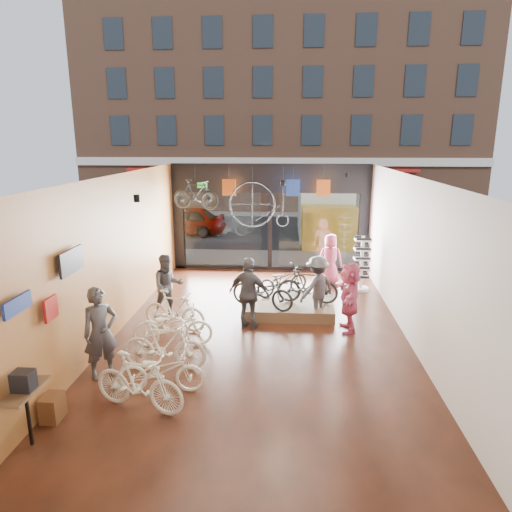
# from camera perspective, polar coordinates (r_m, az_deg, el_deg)

# --- Properties ---
(ground_plane) EXTENTS (7.00, 12.00, 0.04)m
(ground_plane) POSITION_cam_1_polar(r_m,az_deg,el_deg) (11.16, 0.48, -10.11)
(ground_plane) COLOR black
(ground_plane) RESTS_ON ground
(ceiling) EXTENTS (7.00, 12.00, 0.04)m
(ceiling) POSITION_cam_1_polar(r_m,az_deg,el_deg) (10.20, 0.52, 9.96)
(ceiling) COLOR black
(ceiling) RESTS_ON ground
(wall_left) EXTENTS (0.04, 12.00, 3.80)m
(wall_left) POSITION_cam_1_polar(r_m,az_deg,el_deg) (11.28, -17.65, -0.19)
(wall_left) COLOR #A5732E
(wall_left) RESTS_ON ground
(wall_right) EXTENTS (0.04, 12.00, 3.80)m
(wall_right) POSITION_cam_1_polar(r_m,az_deg,el_deg) (10.89, 19.32, -0.83)
(wall_right) COLOR beige
(wall_right) RESTS_ON ground
(wall_back) EXTENTS (7.00, 0.04, 3.80)m
(wall_back) POSITION_cam_1_polar(r_m,az_deg,el_deg) (4.96, -3.95, -18.49)
(wall_back) COLOR beige
(wall_back) RESTS_ON ground
(storefront) EXTENTS (7.00, 0.26, 3.80)m
(storefront) POSITION_cam_1_polar(r_m,az_deg,el_deg) (16.38, 1.78, 4.81)
(storefront) COLOR black
(storefront) RESTS_ON ground
(exit_sign) EXTENTS (0.35, 0.06, 0.18)m
(exit_sign) POSITION_cam_1_polar(r_m,az_deg,el_deg) (16.38, -6.73, 8.78)
(exit_sign) COLOR #198C26
(exit_sign) RESTS_ON storefront
(street_road) EXTENTS (30.00, 18.00, 0.02)m
(street_road) POSITION_cam_1_polar(r_m,az_deg,el_deg) (25.57, 2.53, 3.87)
(street_road) COLOR black
(street_road) RESTS_ON ground
(sidewalk_near) EXTENTS (30.00, 2.40, 0.12)m
(sidewalk_near) POSITION_cam_1_polar(r_m,az_deg,el_deg) (17.94, 1.88, -0.37)
(sidewalk_near) COLOR slate
(sidewalk_near) RESTS_ON ground
(sidewalk_far) EXTENTS (30.00, 2.00, 0.12)m
(sidewalk_far) POSITION_cam_1_polar(r_m,az_deg,el_deg) (29.50, 2.74, 5.40)
(sidewalk_far) COLOR slate
(sidewalk_far) RESTS_ON ground
(opposite_building) EXTENTS (26.00, 5.00, 14.00)m
(opposite_building) POSITION_cam_1_polar(r_m,az_deg,el_deg) (31.75, 3.00, 18.58)
(opposite_building) COLOR brown
(opposite_building) RESTS_ON ground
(street_car) EXTENTS (4.15, 1.67, 1.42)m
(street_car) POSITION_cam_1_polar(r_m,az_deg,el_deg) (23.07, -9.07, 4.39)
(street_car) COLOR gray
(street_car) RESTS_ON street_road
(box_truck) EXTENTS (2.35, 7.05, 2.78)m
(box_truck) POSITION_cam_1_polar(r_m,az_deg,el_deg) (21.46, 8.63, 5.52)
(box_truck) COLOR silver
(box_truck) RESTS_ON street_road
(floor_bike_1) EXTENTS (1.82, 0.96, 1.05)m
(floor_bike_1) POSITION_cam_1_polar(r_m,az_deg,el_deg) (8.42, -14.43, -15.01)
(floor_bike_1) COLOR #EEE9CE
(floor_bike_1) RESTS_ON ground_plane
(floor_bike_2) EXTENTS (1.66, 0.70, 0.85)m
(floor_bike_2) POSITION_cam_1_polar(r_m,az_deg,el_deg) (8.92, -11.75, -13.85)
(floor_bike_2) COLOR #EEE9CE
(floor_bike_2) RESTS_ON ground_plane
(floor_bike_3) EXTENTS (1.77, 0.57, 1.05)m
(floor_bike_3) POSITION_cam_1_polar(r_m,az_deg,el_deg) (9.66, -11.42, -10.88)
(floor_bike_3) COLOR #EEE9CE
(floor_bike_3) RESTS_ON ground_plane
(floor_bike_4) EXTENTS (1.88, 0.89, 0.95)m
(floor_bike_4) POSITION_cam_1_polar(r_m,az_deg,el_deg) (10.65, -10.39, -8.68)
(floor_bike_4) COLOR #EEE9CE
(floor_bike_4) RESTS_ON ground_plane
(floor_bike_5) EXTENTS (1.74, 0.91, 1.01)m
(floor_bike_5) POSITION_cam_1_polar(r_m,az_deg,el_deg) (11.52, -10.16, -6.71)
(floor_bike_5) COLOR #EEE9CE
(floor_bike_5) RESTS_ON ground_plane
(display_platform) EXTENTS (2.40, 1.80, 0.30)m
(display_platform) POSITION_cam_1_polar(r_m,az_deg,el_deg) (12.67, 4.05, -6.27)
(display_platform) COLOR #503D23
(display_platform) RESTS_ON ground_plane
(display_bike_left) EXTENTS (1.87, 1.30, 0.93)m
(display_bike_left) POSITION_cam_1_polar(r_m,az_deg,el_deg) (11.95, 0.79, -4.37)
(display_bike_left) COLOR black
(display_bike_left) RESTS_ON display_platform
(display_bike_mid) EXTENTS (1.68, 0.64, 0.98)m
(display_bike_mid) POSITION_cam_1_polar(r_m,az_deg,el_deg) (12.37, 6.49, -3.70)
(display_bike_mid) COLOR black
(display_bike_mid) RESTS_ON display_platform
(display_bike_right) EXTENTS (1.68, 1.35, 0.85)m
(display_bike_right) POSITION_cam_1_polar(r_m,az_deg,el_deg) (12.97, 3.29, -3.08)
(display_bike_right) COLOR black
(display_bike_right) RESTS_ON display_platform
(customer_0) EXTENTS (0.81, 0.76, 1.86)m
(customer_0) POSITION_cam_1_polar(r_m,az_deg,el_deg) (9.54, -18.86, -9.07)
(customer_0) COLOR #3F3F44
(customer_0) RESTS_ON ground_plane
(customer_1) EXTENTS (1.03, 0.96, 1.71)m
(customer_1) POSITION_cam_1_polar(r_m,az_deg,el_deg) (12.27, -10.97, -3.71)
(customer_1) COLOR #3F3F44
(customer_1) RESTS_ON ground_plane
(customer_2) EXTENTS (1.16, 0.76, 1.83)m
(customer_2) POSITION_cam_1_polar(r_m,az_deg,el_deg) (11.27, -0.86, -4.75)
(customer_2) COLOR #3F3F44
(customer_2) RESTS_ON ground_plane
(customer_3) EXTENTS (1.23, 1.19, 1.69)m
(customer_3) POSITION_cam_1_polar(r_m,az_deg,el_deg) (12.08, 7.66, -3.91)
(customer_3) COLOR #3F3F44
(customer_3) RESTS_ON ground_plane
(customer_4) EXTENTS (0.86, 0.61, 1.65)m
(customer_4) POSITION_cam_1_polar(r_m,az_deg,el_deg) (15.10, 9.26, -0.35)
(customer_4) COLOR #CC4C72
(customer_4) RESTS_ON ground_plane
(customer_5) EXTENTS (0.52, 1.62, 1.74)m
(customer_5) POSITION_cam_1_polar(r_m,az_deg,el_deg) (11.42, 11.59, -5.02)
(customer_5) COLOR #CC4C72
(customer_5) RESTS_ON ground_plane
(sunglasses_rack) EXTENTS (0.60, 0.53, 1.73)m
(sunglasses_rack) POSITION_cam_1_polar(r_m,az_deg,el_deg) (14.55, 13.08, -0.92)
(sunglasses_rack) COLOR white
(sunglasses_rack) RESTS_ON ground_plane
(wall_merch) EXTENTS (0.40, 2.40, 2.60)m
(wall_merch) POSITION_cam_1_polar(r_m,az_deg,el_deg) (8.42, -25.15, -10.12)
(wall_merch) COLOR navy
(wall_merch) RESTS_ON wall_left
(penny_farthing) EXTENTS (1.89, 0.06, 1.51)m
(penny_farthing) POSITION_cam_1_polar(r_m,az_deg,el_deg) (15.02, 0.75, 6.27)
(penny_farthing) COLOR black
(penny_farthing) RESTS_ON ceiling
(hung_bike) EXTENTS (1.64, 0.86, 0.95)m
(hung_bike) POSITION_cam_1_polar(r_m,az_deg,el_deg) (14.74, -7.57, 7.66)
(hung_bike) COLOR black
(hung_bike) RESTS_ON ceiling
(jersey_left) EXTENTS (0.45, 0.03, 0.55)m
(jersey_left) POSITION_cam_1_polar(r_m,az_deg,el_deg) (15.55, -3.41, 8.56)
(jersey_left) COLOR #CC5919
(jersey_left) RESTS_ON ceiling
(jersey_mid) EXTENTS (0.45, 0.03, 0.55)m
(jersey_mid) POSITION_cam_1_polar(r_m,az_deg,el_deg) (15.43, 4.64, 8.50)
(jersey_mid) COLOR #1E3F99
(jersey_mid) RESTS_ON ceiling
(jersey_right) EXTENTS (0.45, 0.03, 0.55)m
(jersey_right) POSITION_cam_1_polar(r_m,az_deg,el_deg) (15.47, 8.42, 8.41)
(jersey_right) COLOR #CC5919
(jersey_right) RESTS_ON ceiling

